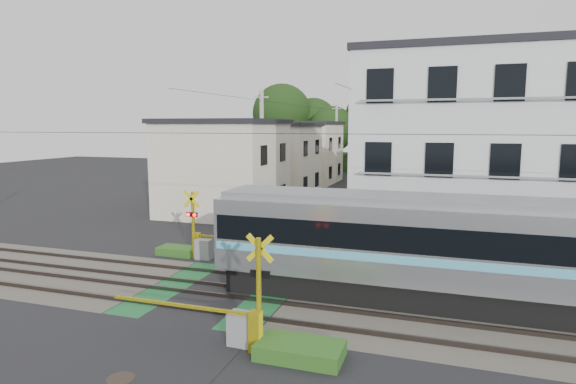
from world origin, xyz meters
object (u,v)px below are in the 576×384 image
(manhole_cover, at_px, (121,379))
(apartment_block, at_px, (468,152))
(pedestrian, at_px, (371,175))
(crossing_signal_near, at_px, (244,321))
(crossing_signal_far, at_px, (203,243))

(manhole_cover, bearing_deg, apartment_block, 62.94)
(apartment_block, distance_m, pedestrian, 26.74)
(apartment_block, distance_m, manhole_cover, 18.15)
(apartment_block, bearing_deg, pedestrian, 108.41)
(apartment_block, relative_size, manhole_cover, 15.43)
(crossing_signal_near, relative_size, crossing_signal_far, 1.00)
(apartment_block, height_order, pedestrian, apartment_block)
(crossing_signal_far, distance_m, manhole_cover, 10.29)
(manhole_cover, bearing_deg, crossing_signal_near, 50.14)
(crossing_signal_far, relative_size, apartment_block, 0.46)
(crossing_signal_near, height_order, apartment_block, apartment_block)
(crossing_signal_near, height_order, crossing_signal_far, same)
(pedestrian, xyz_separation_m, manhole_cover, (0.37, -40.73, -0.76))
(crossing_signal_far, relative_size, manhole_cover, 7.16)
(pedestrian, bearing_deg, crossing_signal_near, 87.74)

